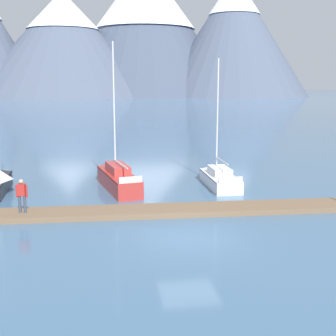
# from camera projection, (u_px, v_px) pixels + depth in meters

# --- Properties ---
(ground_plane) EXTENTS (700.00, 700.00, 0.00)m
(ground_plane) POSITION_uv_depth(u_px,v_px,m) (188.00, 239.00, 19.48)
(ground_plane) COLOR #426689
(mountain_central_massif) EXTENTS (86.82, 86.82, 47.01)m
(mountain_central_massif) POSITION_uv_depth(u_px,v_px,m) (64.00, 43.00, 207.20)
(mountain_central_massif) COLOR #4C566B
(mountain_central_massif) RESTS_ON ground
(mountain_shoulder_ridge) EXTENTS (94.00, 94.00, 65.28)m
(mountain_shoulder_ridge) POSITION_uv_depth(u_px,v_px,m) (145.00, 25.00, 224.62)
(mountain_shoulder_ridge) COLOR #424C60
(mountain_shoulder_ridge) RESTS_ON ground
(mountain_east_summit) EXTENTS (69.88, 69.88, 54.73)m
(mountain_east_summit) POSITION_uv_depth(u_px,v_px,m) (234.00, 35.00, 209.41)
(mountain_east_summit) COLOR #4C566B
(mountain_east_summit) RESTS_ON ground
(dock) EXTENTS (26.65, 2.85, 0.30)m
(dock) POSITION_uv_depth(u_px,v_px,m) (174.00, 210.00, 23.34)
(dock) COLOR brown
(dock) RESTS_ON ground
(sailboat_second_berth) EXTENTS (2.82, 7.57, 9.12)m
(sailboat_second_berth) POSITION_uv_depth(u_px,v_px,m) (116.00, 177.00, 28.93)
(sailboat_second_berth) COLOR #B2332D
(sailboat_second_berth) RESTS_ON ground
(sailboat_mid_dock_port) EXTENTS (1.70, 6.13, 8.16)m
(sailboat_mid_dock_port) POSITION_uv_depth(u_px,v_px,m) (218.00, 177.00, 29.68)
(sailboat_mid_dock_port) COLOR white
(sailboat_mid_dock_port) RESTS_ON ground
(person_on_dock) EXTENTS (0.58, 0.29, 1.69)m
(person_on_dock) POSITION_uv_depth(u_px,v_px,m) (22.00, 194.00, 22.23)
(person_on_dock) COLOR #384256
(person_on_dock) RESTS_ON dock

